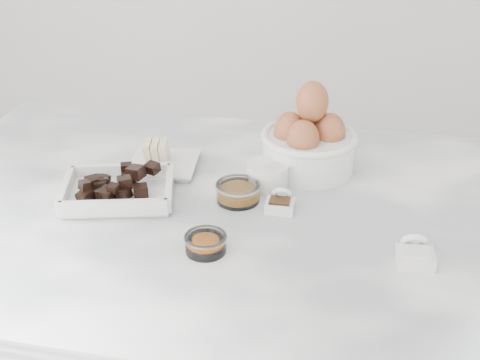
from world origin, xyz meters
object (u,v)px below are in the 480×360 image
butter_plate (162,160)px  sugar_ramekin (267,175)px  egg_bowl (309,141)px  chocolate_dish (118,188)px  zest_bowl (206,243)px  honey_bowl (238,192)px  salt_spoon (415,253)px  vanilla_spoon (280,203)px

butter_plate → sugar_ramekin: 0.22m
butter_plate → egg_bowl: egg_bowl is taller
chocolate_dish → zest_bowl: chocolate_dish is taller
honey_bowl → zest_bowl: bearing=-95.3°
salt_spoon → chocolate_dish: bearing=170.0°
sugar_ramekin → chocolate_dish: bearing=-158.7°
zest_bowl → salt_spoon: bearing=7.2°
egg_bowl → vanilla_spoon: bearing=-99.5°
butter_plate → salt_spoon: butter_plate is taller
zest_bowl → honey_bowl: bearing=84.7°
sugar_ramekin → salt_spoon: sugar_ramekin is taller
chocolate_dish → zest_bowl: bearing=-33.8°
honey_bowl → sugar_ramekin: bearing=55.9°
chocolate_dish → salt_spoon: bearing=-10.0°
butter_plate → vanilla_spoon: butter_plate is taller
butter_plate → vanilla_spoon: 0.27m
butter_plate → vanilla_spoon: (0.25, -0.11, -0.01)m
egg_bowl → salt_spoon: egg_bowl is taller
butter_plate → zest_bowl: (0.16, -0.27, -0.00)m
honey_bowl → zest_bowl: size_ratio=1.18×
egg_bowl → vanilla_spoon: 0.18m
chocolate_dish → egg_bowl: bearing=30.9°
chocolate_dish → sugar_ramekin: (0.26, 0.10, 0.00)m
butter_plate → salt_spoon: 0.53m
honey_bowl → salt_spoon: (0.31, -0.13, -0.00)m
chocolate_dish → egg_bowl: 0.37m
sugar_ramekin → egg_bowl: (0.06, 0.09, 0.03)m
butter_plate → vanilla_spoon: bearing=-23.5°
vanilla_spoon → salt_spoon: (0.23, -0.12, 0.00)m
honey_bowl → vanilla_spoon: vanilla_spoon is taller
egg_bowl → honey_bowl: 0.19m
chocolate_dish → vanilla_spoon: 0.29m
sugar_ramekin → egg_bowl: size_ratio=0.42×
butter_plate → zest_bowl: 0.31m
vanilla_spoon → honey_bowl: bearing=170.4°
butter_plate → honey_bowl: size_ratio=1.77×
butter_plate → salt_spoon: bearing=-25.1°
sugar_ramekin → honey_bowl: sugar_ramekin is taller
chocolate_dish → salt_spoon: 0.53m
chocolate_dish → egg_bowl: size_ratio=1.22×
zest_bowl → egg_bowl: bearing=69.3°
sugar_ramekin → salt_spoon: (0.26, -0.19, -0.01)m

